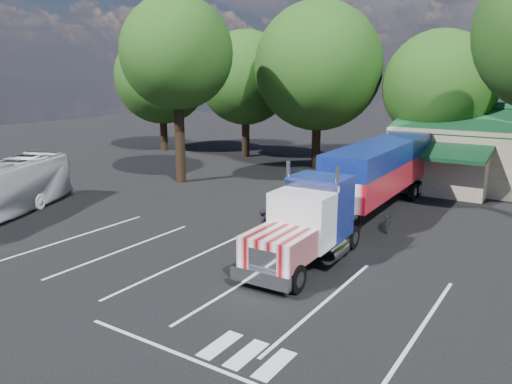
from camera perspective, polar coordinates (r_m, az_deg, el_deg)
The scene contains 9 objects.
ground at distance 25.01m, azimuth 0.43°, elevation -4.03°, with size 120.00×120.00×0.00m, color black.
tree_row_a at distance 50.57m, azimuth -10.75°, elevation 12.77°, with size 9.00×9.00×11.68m.
tree_row_b at distance 45.90m, azimuth -1.22°, elevation 12.92°, with size 8.40×8.40×11.35m.
tree_row_c at distance 40.47m, azimuth 7.12°, elevation 14.05°, with size 10.00×10.00×13.05m.
tree_row_d at distance 38.63m, azimuth 20.24°, elevation 11.23°, with size 8.00×8.00×10.60m.
tree_near_left at distance 35.07m, azimuth -9.05°, elevation 15.38°, with size 7.60×7.60×12.65m.
semi_truck at distance 26.06m, azimuth 12.46°, elevation 1.53°, with size 3.20×19.26×4.02m.
woman at distance 22.20m, azimuth 0.88°, elevation -4.02°, with size 0.61×0.40×1.69m, color black.
bicycle at distance 25.21m, azimuth 14.77°, elevation -3.30°, with size 0.58×1.66×0.87m, color black.
Camera 1 is at (12.91, -20.08, 7.46)m, focal length 35.00 mm.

